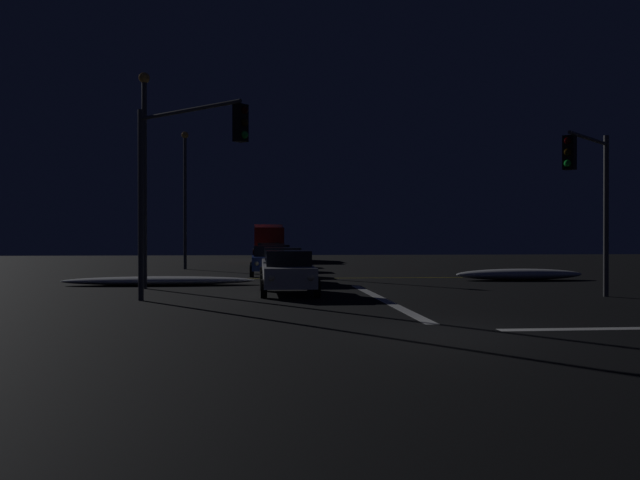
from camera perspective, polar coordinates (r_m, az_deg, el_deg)
ground at (r=15.66m, az=10.36°, el=-7.59°), size 120.00×120.00×0.10m
stop_line_north at (r=22.93m, az=5.24°, el=-4.93°), size 0.35×12.80×0.01m
centre_line_ns at (r=34.36m, az=1.67°, el=-3.17°), size 22.00×0.15×0.01m
snow_bank_left_curb at (r=30.26m, az=-13.19°, el=-3.31°), size 8.17×1.50×0.37m
snow_bank_right_curb at (r=34.16m, az=16.15°, el=-2.75°), size 6.16×1.50×0.54m
sedan_white at (r=25.00m, az=-2.65°, el=-2.65°), size 2.02×4.33×1.57m
sedan_silver at (r=31.08m, az=-3.12°, el=-2.06°), size 2.02×4.33×1.57m
sedan_blue at (r=36.85m, az=-4.25°, el=-1.69°), size 2.02×4.33×1.57m
sedan_gray at (r=42.07m, az=-3.67°, el=-1.43°), size 2.02×4.33×1.57m
sedan_black at (r=47.75m, az=-3.93°, el=-1.22°), size 2.02×4.33×1.57m
sedan_orange at (r=53.14m, az=-4.32°, el=-1.06°), size 2.02×4.33×1.57m
box_truck at (r=59.96m, az=-4.30°, el=-0.03°), size 2.68×8.28×3.08m
traffic_signal_nw at (r=21.65m, az=-11.48°, el=6.20°), size 3.61×3.61×6.21m
traffic_signal_ne at (r=24.39m, az=21.48°, el=4.41°), size 2.83×2.83×5.59m
streetlamp_left_far at (r=44.35m, az=-11.10°, el=4.11°), size 0.44×0.44×8.68m
streetlamp_left_near at (r=28.53m, az=-14.32°, el=6.15°), size 0.44×0.44×8.63m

